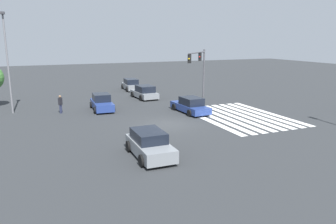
{
  "coord_description": "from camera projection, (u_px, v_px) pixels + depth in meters",
  "views": [
    {
      "loc": [
        -24.01,
        10.33,
        6.92
      ],
      "look_at": [
        0.0,
        0.0,
        1.03
      ],
      "focal_mm": 35.0,
      "sensor_mm": 36.0,
      "label": 1
    }
  ],
  "objects": [
    {
      "name": "car_5",
      "position": [
        145.0,
        92.0,
        38.46
      ],
      "size": [
        4.47,
        2.36,
        1.54
      ],
      "rotation": [
        0.0,
        0.0,
        0.06
      ],
      "color": "gray",
      "rests_on": "ground_plane"
    },
    {
      "name": "car_1",
      "position": [
        190.0,
        106.0,
        31.12
      ],
      "size": [
        4.95,
        2.25,
        1.49
      ],
      "rotation": [
        0.0,
        0.0,
        0.05
      ],
      "color": "navy",
      "rests_on": "ground_plane"
    },
    {
      "name": "traffic_signal_mast",
      "position": [
        200.0,
        66.0,
        34.21
      ],
      "size": [
        3.97,
        3.97,
        5.77
      ],
      "rotation": [
        0.0,
        0.0,
        2.36
      ],
      "color": "#47474C",
      "rests_on": "ground_plane"
    },
    {
      "name": "car_2",
      "position": [
        131.0,
        85.0,
        44.79
      ],
      "size": [
        4.44,
        2.19,
        1.54
      ],
      "rotation": [
        0.0,
        0.0,
        -0.06
      ],
      "color": "gray",
      "rests_on": "ground_plane"
    },
    {
      "name": "car_0",
      "position": [
        150.0,
        144.0,
        19.5
      ],
      "size": [
        4.33,
        2.18,
        1.55
      ],
      "rotation": [
        0.0,
        0.0,
        3.12
      ],
      "color": "gray",
      "rests_on": "ground_plane"
    },
    {
      "name": "crosswalk_markings",
      "position": [
        239.0,
        116.0,
        29.75
      ],
      "size": [
        10.74,
        7.25,
        0.01
      ],
      "rotation": [
        0.0,
        0.0,
        1.57
      ],
      "color": "silver",
      "rests_on": "ground_plane"
    },
    {
      "name": "pedestrian",
      "position": [
        60.0,
        103.0,
        30.72
      ],
      "size": [
        0.41,
        0.41,
        1.72
      ],
      "rotation": [
        0.0,
        0.0,
        -2.35
      ],
      "color": "#232842",
      "rests_on": "ground_plane"
    },
    {
      "name": "car_4",
      "position": [
        102.0,
        103.0,
        32.29
      ],
      "size": [
        4.47,
        2.16,
        1.59
      ],
      "rotation": [
        0.0,
        0.0,
        3.09
      ],
      "color": "navy",
      "rests_on": "ground_plane"
    },
    {
      "name": "street_light_pole_b",
      "position": [
        7.0,
        55.0,
        29.75
      ],
      "size": [
        0.8,
        0.36,
        9.23
      ],
      "color": "slate",
      "rests_on": "ground_plane"
    },
    {
      "name": "ground_plane",
      "position": [
        168.0,
        124.0,
        27.02
      ],
      "size": [
        138.27,
        138.27,
        0.0
      ],
      "primitive_type": "plane",
      "color": "#2B2D30"
    }
  ]
}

